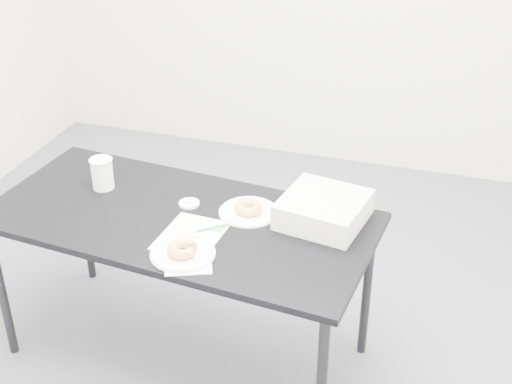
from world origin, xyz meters
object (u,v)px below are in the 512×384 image
(donut_near, at_px, (182,249))
(coffee_cup, at_px, (102,173))
(plate_far, at_px, (249,212))
(donut_far, at_px, (249,207))
(pen, at_px, (213,228))
(bakery_box, at_px, (324,209))
(scorecard, at_px, (191,236))
(plate_near, at_px, (183,254))
(table, at_px, (180,228))

(donut_near, bearing_deg, coffee_cup, 144.68)
(plate_far, bearing_deg, donut_near, -111.05)
(donut_far, relative_size, coffee_cup, 0.83)
(pen, height_order, bakery_box, bakery_box)
(pen, height_order, plate_far, pen)
(scorecard, bearing_deg, coffee_cup, 157.98)
(pen, bearing_deg, plate_near, -141.62)
(pen, height_order, donut_far, donut_far)
(plate_near, bearing_deg, bakery_box, 41.60)
(donut_near, bearing_deg, pen, 77.77)
(pen, xyz_separation_m, plate_far, (0.10, 0.17, -0.00))
(scorecard, xyz_separation_m, plate_far, (0.17, 0.24, 0.00))
(scorecard, height_order, coffee_cup, coffee_cup)
(donut_near, distance_m, donut_far, 0.40)
(scorecard, height_order, donut_far, donut_far)
(plate_near, distance_m, plate_far, 0.40)
(bakery_box, bearing_deg, plate_far, -164.31)
(pen, xyz_separation_m, coffee_cup, (-0.59, 0.18, 0.07))
(pen, bearing_deg, bakery_box, -13.71)
(donut_far, xyz_separation_m, bakery_box, (0.32, 0.03, 0.03))
(table, relative_size, plate_near, 6.68)
(table, bearing_deg, donut_far, 29.38)
(table, xyz_separation_m, pen, (0.17, -0.05, 0.06))
(plate_far, xyz_separation_m, bakery_box, (0.32, 0.03, 0.05))
(scorecard, bearing_deg, table, 133.04)
(plate_near, height_order, bakery_box, bakery_box)
(scorecard, bearing_deg, bakery_box, 33.14)
(table, distance_m, plate_near, 0.29)
(donut_far, bearing_deg, pen, -120.77)
(scorecard, relative_size, coffee_cup, 2.06)
(plate_far, bearing_deg, scorecard, -124.71)
(table, xyz_separation_m, plate_near, (0.12, -0.26, 0.06))
(donut_far, distance_m, coffee_cup, 0.69)
(coffee_cup, bearing_deg, donut_far, -0.92)
(coffee_cup, distance_m, bakery_box, 1.01)
(scorecard, xyz_separation_m, pen, (0.07, 0.07, 0.01))
(plate_near, bearing_deg, table, 115.41)
(plate_near, height_order, donut_far, donut_far)
(pen, height_order, plate_near, pen)
(pen, bearing_deg, donut_near, -141.62)
(table, bearing_deg, pen, -10.67)
(table, xyz_separation_m, bakery_box, (0.58, 0.15, 0.11))
(bakery_box, bearing_deg, donut_near, -128.64)
(plate_near, distance_m, coffee_cup, 0.67)
(scorecard, height_order, plate_near, plate_near)
(coffee_cup, bearing_deg, plate_near, -35.32)
(scorecard, bearing_deg, plate_far, 58.90)
(table, xyz_separation_m, coffee_cup, (-0.43, 0.13, 0.13))
(plate_near, xyz_separation_m, bakery_box, (0.46, 0.41, 0.05))
(coffee_cup, bearing_deg, table, -16.96)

